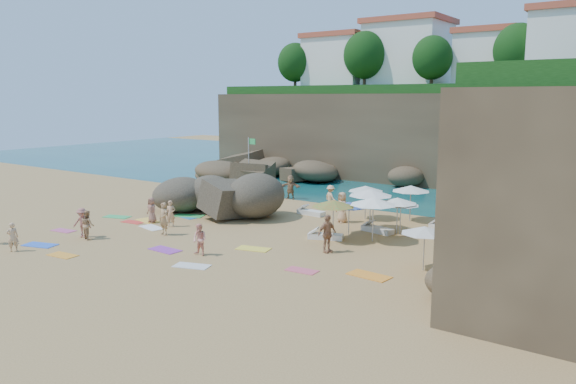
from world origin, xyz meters
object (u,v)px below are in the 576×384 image
Objects in this scene: parasol_1 at (371,193)px; person_stand_2 at (331,197)px; parasol_2 at (401,203)px; person_stand_3 at (327,234)px; rock_outcrop at (225,211)px; person_stand_1 at (88,225)px; person_stand_4 at (342,207)px; parasol_0 at (366,189)px; flag_pole at (250,155)px; lounger_0 at (311,213)px; person_stand_6 at (13,237)px; person_stand_5 at (290,187)px; person_stand_0 at (171,214)px.

person_stand_2 is at bearing 141.48° from parasol_1.
parasol_2 is 5.93m from person_stand_3.
rock_outcrop is 4.39× the size of person_stand_1.
person_stand_4 is (8.36, 1.48, 0.95)m from rock_outcrop.
parasol_0 is 3.06m from parasol_1.
parasol_0 is at bearing 91.67° from person_stand_4.
parasol_0 is at bearing -22.15° from flag_pole.
lounger_0 is 17.80m from person_stand_6.
person_stand_5 reaches higher than person_stand_2.
person_stand_3 is (12.12, 5.28, 0.17)m from person_stand_1.
person_stand_2 is at bearing 150.48° from parasol_2.
person_stand_2 reaches higher than person_stand_0.
person_stand_3 is 7.03m from person_stand_4.
person_stand_0 is (-8.51, -8.72, -1.17)m from parasol_0.
person_stand_4 is (-2.37, 0.85, -1.28)m from parasol_1.
flag_pole is 2.71× the size of person_stand_0.
parasol_0 is at bearing -112.85° from person_stand_1.
person_stand_2 is at bearing 47.46° from person_stand_3.
rock_outcrop is 7.36m from person_stand_2.
parasol_1 reaches higher than person_stand_6.
person_stand_5 is (-8.01, 3.07, -1.05)m from parasol_0.
person_stand_1 is at bearing -126.68° from parasol_0.
parasol_0 is 3.98m from person_stand_2.
parasol_1 is 1.35× the size of person_stand_4.
person_stand_1 is 3.84m from person_stand_6.
parasol_0 is 1.08× the size of parasol_2.
parasol_0 reaches higher than person_stand_5.
flag_pole is at bearing 138.91° from person_stand_5.
parasol_2 reaches higher than person_stand_3.
person_stand_0 is 0.87× the size of person_stand_5.
flag_pole is at bearing 175.29° from person_stand_4.
parasol_2 is at bearing 176.53° from person_stand_2.
lounger_0 is (5.59, 2.22, 0.15)m from rock_outcrop.
person_stand_0 is 0.83× the size of person_stand_4.
flag_pole is at bearing 157.85° from parasol_0.
parasol_1 is 5.76m from lounger_0.
lounger_0 is 1.22× the size of person_stand_1.
lounger_0 is 1.18× the size of person_stand_2.
rock_outcrop is 14.09m from person_stand_6.
person_stand_0 is at bearing 110.46° from person_stand_3.
person_stand_5 is at bearing -157.75° from person_stand_6.
rock_outcrop is at bearing -145.55° from person_stand_4.
person_stand_4 is 1.04× the size of person_stand_5.
parasol_0 reaches higher than person_stand_1.
person_stand_5 is (-4.52, 4.05, 0.76)m from lounger_0.
flag_pole is at bearing -141.49° from person_stand_6.
flag_pole is 19.73m from person_stand_1.
flag_pole is at bearing 66.81° from person_stand_3.
rock_outcrop is 4.22× the size of person_stand_2.
person_stand_4 is at bearing 170.32° from parasol_2.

